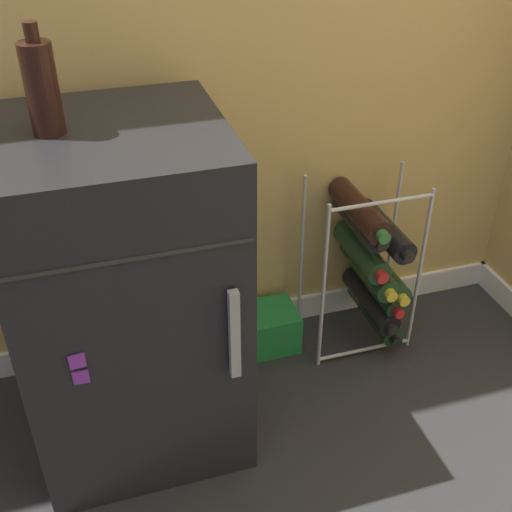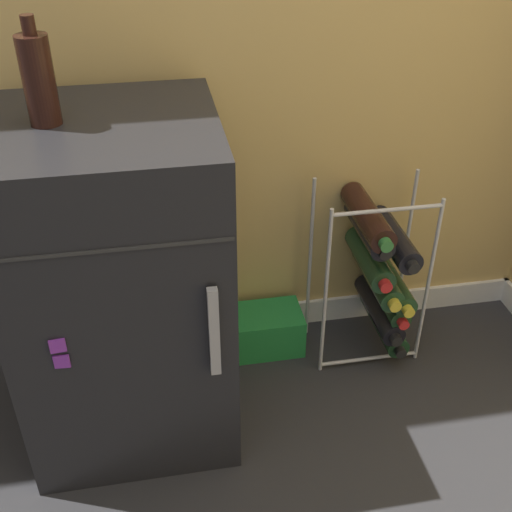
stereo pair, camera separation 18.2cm
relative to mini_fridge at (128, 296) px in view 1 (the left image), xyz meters
name	(u,v)px [view 1 (the left image)]	position (x,y,z in m)	size (l,w,h in m)	color
ground_plane	(357,460)	(0.55, -0.33, -0.46)	(14.00, 14.00, 0.00)	#28282B
mini_fridge	(128,296)	(0.00, 0.00, 0.00)	(0.54, 0.56, 0.92)	black
wine_rack	(371,261)	(0.78, 0.16, -0.15)	(0.34, 0.32, 0.60)	#B2B2B7
soda_box	(259,330)	(0.43, 0.21, -0.39)	(0.25, 0.16, 0.14)	#1E7F38
fridge_top_bottle	(42,88)	(-0.11, 0.01, 0.56)	(0.07, 0.07, 0.23)	black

